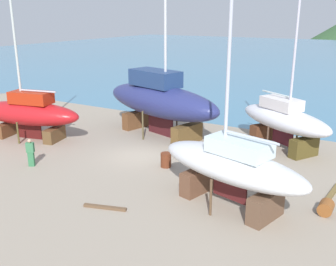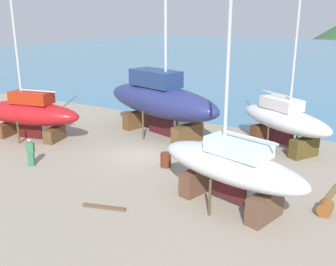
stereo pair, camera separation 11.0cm
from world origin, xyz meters
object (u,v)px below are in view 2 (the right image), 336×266
at_px(sailboat_mid_port, 231,166).
at_px(sailboat_small_center, 160,100).
at_px(barrel_tipped_left, 325,208).
at_px(sailboat_large_starboard, 284,120).
at_px(barrel_rust_near, 65,116).
at_px(sailboat_far_slipway, 29,113).
at_px(worker, 31,152).
at_px(barrel_tipped_right, 166,160).

distance_m(sailboat_mid_port, sailboat_small_center, 11.63).
relative_size(sailboat_small_center, barrel_tipped_left, 23.09).
height_order(sailboat_large_starboard, barrel_tipped_left, sailboat_large_starboard).
height_order(sailboat_small_center, barrel_rust_near, sailboat_small_center).
xyz_separation_m(sailboat_far_slipway, sailboat_small_center, (7.53, 5.46, 0.73)).
xyz_separation_m(sailboat_mid_port, barrel_rust_near, (-17.70, 7.44, -1.65)).
height_order(worker, barrel_tipped_left, worker).
height_order(sailboat_far_slipway, barrel_tipped_left, sailboat_far_slipway).
distance_m(sailboat_small_center, worker, 9.83).
bearing_deg(sailboat_large_starboard, sailboat_small_center, -139.22).
xyz_separation_m(sailboat_mid_port, worker, (-11.82, -1.26, -1.10)).
relative_size(sailboat_large_starboard, barrel_tipped_left, 15.67).
height_order(sailboat_far_slipway, barrel_tipped_right, sailboat_far_slipway).
xyz_separation_m(barrel_tipped_left, barrel_tipped_right, (-8.97, 1.26, 0.10)).
xyz_separation_m(worker, barrel_tipped_right, (6.85, 3.85, -0.44)).
height_order(sailboat_small_center, barrel_tipped_left, sailboat_small_center).
relative_size(barrel_tipped_right, barrel_rust_near, 1.07).
bearing_deg(sailboat_mid_port, sailboat_small_center, -27.63).
bearing_deg(barrel_tipped_right, barrel_rust_near, 159.17).
bearing_deg(sailboat_small_center, worker, -93.83).
bearing_deg(sailboat_far_slipway, worker, 127.12).
relative_size(sailboat_large_starboard, barrel_rust_near, 15.19).
bearing_deg(barrel_tipped_right, worker, -150.65).
height_order(sailboat_far_slipway, barrel_rust_near, sailboat_far_slipway).
xyz_separation_m(sailboat_large_starboard, sailboat_small_center, (-8.55, -1.47, 0.67)).
distance_m(sailboat_far_slipway, sailboat_mid_port, 16.26).
xyz_separation_m(sailboat_mid_port, barrel_tipped_right, (-4.97, 2.59, -1.54)).
relative_size(sailboat_far_slipway, sailboat_small_center, 0.69).
height_order(worker, barrel_tipped_right, worker).
height_order(sailboat_far_slipway, sailboat_small_center, sailboat_small_center).
bearing_deg(barrel_rust_near, worker, -55.93).
relative_size(sailboat_small_center, barrel_rust_near, 22.38).
height_order(barrel_tipped_left, barrel_tipped_right, barrel_tipped_right).
bearing_deg(worker, sailboat_mid_port, -111.84).
distance_m(sailboat_small_center, barrel_tipped_right, 6.73).
distance_m(barrel_tipped_left, barrel_tipped_right, 9.06).
relative_size(sailboat_mid_port, sailboat_small_center, 0.71).
bearing_deg(sailboat_small_center, barrel_tipped_left, -11.52).
relative_size(sailboat_large_starboard, barrel_tipped_right, 14.19).
relative_size(sailboat_small_center, barrel_tipped_right, 20.91).
distance_m(sailboat_far_slipway, barrel_tipped_right, 11.21).
relative_size(sailboat_mid_port, barrel_tipped_right, 14.77).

